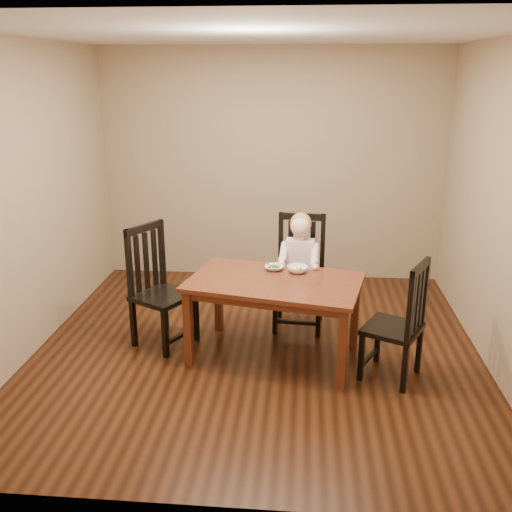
# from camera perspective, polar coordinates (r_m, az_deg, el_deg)

# --- Properties ---
(room) EXTENTS (4.01, 4.01, 2.71)m
(room) POSITION_cam_1_polar(r_m,az_deg,el_deg) (4.82, 0.12, 5.14)
(room) COLOR #411F0D
(room) RESTS_ON ground
(dining_table) EXTENTS (1.60, 1.15, 0.72)m
(dining_table) POSITION_cam_1_polar(r_m,az_deg,el_deg) (4.91, 1.87, -3.33)
(dining_table) COLOR #451E10
(dining_table) RESTS_ON room
(chair_child) EXTENTS (0.51, 0.49, 1.11)m
(chair_child) POSITION_cam_1_polar(r_m,az_deg,el_deg) (5.59, 4.39, -1.83)
(chair_child) COLOR black
(chair_child) RESTS_ON room
(chair_left) EXTENTS (0.64, 0.65, 1.12)m
(chair_left) POSITION_cam_1_polar(r_m,az_deg,el_deg) (5.29, -9.70, -3.19)
(chair_left) COLOR black
(chair_left) RESTS_ON room
(chair_right) EXTENTS (0.58, 0.58, 1.02)m
(chair_right) POSITION_cam_1_polar(r_m,az_deg,el_deg) (4.76, 14.14, -6.55)
(chair_right) COLOR black
(chair_right) RESTS_ON room
(toddler) EXTENTS (0.39, 0.47, 0.62)m
(toddler) POSITION_cam_1_polar(r_m,az_deg,el_deg) (5.48, 4.38, -0.46)
(toddler) COLOR silver
(toddler) RESTS_ON chair_child
(bowl_peas) EXTENTS (0.17, 0.17, 0.04)m
(bowl_peas) POSITION_cam_1_polar(r_m,az_deg,el_deg) (5.11, 1.83, -1.18)
(bowl_peas) COLOR white
(bowl_peas) RESTS_ON dining_table
(bowl_veg) EXTENTS (0.22, 0.22, 0.06)m
(bowl_veg) POSITION_cam_1_polar(r_m,az_deg,el_deg) (5.06, 4.17, -1.33)
(bowl_veg) COLOR white
(bowl_veg) RESTS_ON dining_table
(fork) EXTENTS (0.08, 0.10, 0.04)m
(fork) POSITION_cam_1_polar(r_m,az_deg,el_deg) (5.09, 1.34, -0.95)
(fork) COLOR silver
(fork) RESTS_ON bowl_peas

